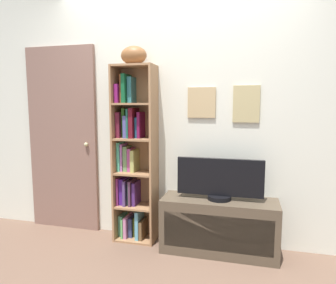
{
  "coord_description": "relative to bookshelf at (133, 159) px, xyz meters",
  "views": [
    {
      "loc": [
        0.67,
        -1.86,
        1.39
      ],
      "look_at": [
        -0.03,
        0.85,
        1.04
      ],
      "focal_mm": 32.47,
      "sensor_mm": 36.0,
      "label": 1
    }
  ],
  "objects": [
    {
      "name": "door",
      "position": [
        -0.85,
        0.08,
        0.16
      ],
      "size": [
        0.81,
        0.09,
        2.0
      ],
      "color": "#7E5C50",
      "rests_on": "ground"
    },
    {
      "name": "back_wall",
      "position": [
        0.44,
        0.13,
        0.43
      ],
      "size": [
        4.8,
        0.08,
        2.54
      ],
      "color": "silver",
      "rests_on": "ground"
    },
    {
      "name": "television",
      "position": [
        0.89,
        -0.09,
        -0.14
      ],
      "size": [
        0.79,
        0.22,
        0.39
      ],
      "color": "black",
      "rests_on": "tv_stand"
    },
    {
      "name": "tv_stand",
      "position": [
        0.89,
        -0.09,
        -0.58
      ],
      "size": [
        1.07,
        0.37,
        0.51
      ],
      "color": "#4E4132",
      "rests_on": "ground"
    },
    {
      "name": "football",
      "position": [
        0.04,
        -0.03,
        1.02
      ],
      "size": [
        0.26,
        0.18,
        0.18
      ],
      "primitive_type": "ellipsoid",
      "rotation": [
        0.0,
        0.0,
        0.02
      ],
      "color": "brown",
      "rests_on": "bookshelf"
    },
    {
      "name": "bookshelf",
      "position": [
        0.0,
        0.0,
        0.0
      ],
      "size": [
        0.42,
        0.26,
        1.77
      ],
      "color": "#9A6F4A",
      "rests_on": "ground"
    }
  ]
}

